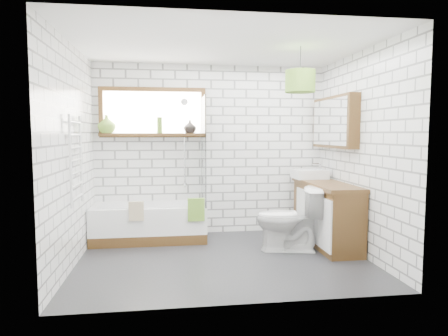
{
  "coord_description": "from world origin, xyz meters",
  "views": [
    {
      "loc": [
        -0.63,
        -4.63,
        1.5
      ],
      "look_at": [
        0.05,
        0.25,
        1.07
      ],
      "focal_mm": 32.0,
      "sensor_mm": 36.0,
      "label": 1
    }
  ],
  "objects": [
    {
      "name": "floor",
      "position": [
        0.0,
        0.0,
        -0.01
      ],
      "size": [
        3.4,
        2.6,
        0.01
      ],
      "primitive_type": "cube",
      "color": "black",
      "rests_on": "ground"
    },
    {
      "name": "ceiling",
      "position": [
        0.0,
        0.0,
        2.5
      ],
      "size": [
        3.4,
        2.6,
        0.01
      ],
      "primitive_type": "cube",
      "color": "white",
      "rests_on": "ground"
    },
    {
      "name": "wall_back",
      "position": [
        0.0,
        1.3,
        1.25
      ],
      "size": [
        3.4,
        0.01,
        2.5
      ],
      "primitive_type": "cube",
      "color": "white",
      "rests_on": "ground"
    },
    {
      "name": "wall_front",
      "position": [
        0.0,
        -1.3,
        1.25
      ],
      "size": [
        3.4,
        0.01,
        2.5
      ],
      "primitive_type": "cube",
      "color": "white",
      "rests_on": "ground"
    },
    {
      "name": "wall_left",
      "position": [
        -1.7,
        0.0,
        1.25
      ],
      "size": [
        0.01,
        2.6,
        2.5
      ],
      "primitive_type": "cube",
      "color": "white",
      "rests_on": "ground"
    },
    {
      "name": "wall_right",
      "position": [
        1.7,
        0.0,
        1.25
      ],
      "size": [
        0.01,
        2.6,
        2.5
      ],
      "primitive_type": "cube",
      "color": "white",
      "rests_on": "ground"
    },
    {
      "name": "window",
      "position": [
        -0.85,
        1.26,
        1.8
      ],
      "size": [
        1.52,
        0.16,
        0.68
      ],
      "primitive_type": "cube",
      "color": "#3C2510",
      "rests_on": "wall_back"
    },
    {
      "name": "towel_radiator",
      "position": [
        -1.66,
        0.0,
        1.2
      ],
      "size": [
        0.06,
        0.52,
        1.0
      ],
      "primitive_type": "cube",
      "color": "white",
      "rests_on": "wall_left"
    },
    {
      "name": "mirror_cabinet",
      "position": [
        1.62,
        0.6,
        1.65
      ],
      "size": [
        0.16,
        1.2,
        0.7
      ],
      "primitive_type": "cube",
      "color": "#3C2510",
      "rests_on": "wall_right"
    },
    {
      "name": "shower_riser",
      "position": [
        -0.4,
        1.26,
        1.35
      ],
      "size": [
        0.02,
        0.02,
        1.3
      ],
      "primitive_type": "cylinder",
      "color": "silver",
      "rests_on": "wall_back"
    },
    {
      "name": "bathtub",
      "position": [
        -0.91,
        0.96,
        0.25
      ],
      "size": [
        1.56,
        0.69,
        0.51
      ],
      "primitive_type": "cube",
      "color": "white",
      "rests_on": "floor"
    },
    {
      "name": "shower_screen",
      "position": [
        -0.15,
        0.96,
        1.26
      ],
      "size": [
        0.02,
        0.72,
        1.5
      ],
      "primitive_type": "cube",
      "color": "white",
      "rests_on": "bathtub"
    },
    {
      "name": "towel_green",
      "position": [
        -0.28,
        0.61,
        0.49
      ],
      "size": [
        0.22,
        0.06,
        0.3
      ],
      "primitive_type": "cube",
      "color": "#5F8F2B",
      "rests_on": "bathtub"
    },
    {
      "name": "towel_beige",
      "position": [
        -1.06,
        0.61,
        0.49
      ],
      "size": [
        0.19,
        0.05,
        0.25
      ],
      "primitive_type": "cube",
      "color": "tan",
      "rests_on": "bathtub"
    },
    {
      "name": "vanity",
      "position": [
        1.46,
        0.43,
        0.42
      ],
      "size": [
        0.47,
        1.47,
        0.84
      ],
      "primitive_type": "cube",
      "color": "#3C2510",
      "rests_on": "floor"
    },
    {
      "name": "basin",
      "position": [
        1.4,
        0.93,
        0.91
      ],
      "size": [
        0.46,
        0.4,
        0.13
      ],
      "primitive_type": "cube",
      "color": "white",
      "rests_on": "vanity"
    },
    {
      "name": "tap",
      "position": [
        1.56,
        0.93,
        0.98
      ],
      "size": [
        0.04,
        0.04,
        0.17
      ],
      "primitive_type": "cylinder",
      "rotation": [
        0.0,
        0.0,
        0.36
      ],
      "color": "silver",
      "rests_on": "vanity"
    },
    {
      "name": "toilet",
      "position": [
        0.87,
        0.22,
        0.41
      ],
      "size": [
        0.61,
        0.88,
        0.82
      ],
      "primitive_type": "imported",
      "rotation": [
        0.0,
        0.0,
        -1.78
      ],
      "color": "white",
      "rests_on": "floor"
    },
    {
      "name": "vase_olive",
      "position": [
        -1.5,
        1.23,
        1.61
      ],
      "size": [
        0.29,
        0.29,
        0.26
      ],
      "primitive_type": "imported",
      "rotation": [
        0.0,
        0.0,
        -0.18
      ],
      "color": "olive",
      "rests_on": "window"
    },
    {
      "name": "vase_dark",
      "position": [
        -0.32,
        1.23,
        1.58
      ],
      "size": [
        0.23,
        0.23,
        0.19
      ],
      "primitive_type": "imported",
      "rotation": [
        0.0,
        0.0,
        -0.32
      ],
      "color": "black",
      "rests_on": "window"
    },
    {
      "name": "bottle",
      "position": [
        -0.76,
        1.23,
        1.6
      ],
      "size": [
        0.08,
        0.08,
        0.23
      ],
      "primitive_type": "cylinder",
      "rotation": [
        0.0,
        0.0,
        -0.13
      ],
      "color": "olive",
      "rests_on": "window"
    },
    {
      "name": "pendant",
      "position": [
        0.89,
        -0.1,
        2.1
      ],
      "size": [
        0.35,
        0.35,
        0.26
      ],
      "primitive_type": "cylinder",
      "color": "#5F8F2B",
      "rests_on": "ceiling"
    }
  ]
}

